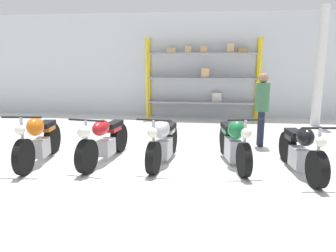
{
  "coord_description": "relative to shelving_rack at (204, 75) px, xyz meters",
  "views": [
    {
      "loc": [
        0.79,
        -6.15,
        2.09
      ],
      "look_at": [
        0.0,
        0.4,
        0.7
      ],
      "focal_mm": 35.0,
      "sensor_mm": 36.0,
      "label": 1
    }
  ],
  "objects": [
    {
      "name": "person_browsing",
      "position": [
        1.42,
        -3.5,
        -0.46
      ],
      "size": [
        0.32,
        0.32,
        1.74
      ],
      "rotation": [
        0.0,
        0.0,
        3.16
      ],
      "color": "#1E2338",
      "rests_on": "ground_plane"
    },
    {
      "name": "motorcycle_red",
      "position": [
        -1.92,
        -5.12,
        -1.04
      ],
      "size": [
        0.7,
        2.09,
        1.0
      ],
      "rotation": [
        0.0,
        0.0,
        -1.72
      ],
      "color": "black",
      "rests_on": "ground_plane"
    },
    {
      "name": "support_pillar",
      "position": [
        3.51,
        -0.8,
        0.31
      ],
      "size": [
        0.28,
        0.28,
        3.6
      ],
      "color": "silver",
      "rests_on": "ground_plane"
    },
    {
      "name": "motorcycle_orange",
      "position": [
        -3.19,
        -5.35,
        -1.02
      ],
      "size": [
        0.72,
        2.03,
        1.06
      ],
      "rotation": [
        0.0,
        0.0,
        -1.48
      ],
      "color": "black",
      "rests_on": "ground_plane"
    },
    {
      "name": "shelving_rack",
      "position": [
        0.0,
        0.0,
        0.0
      ],
      "size": [
        3.82,
        0.63,
        2.72
      ],
      "color": "yellow",
      "rests_on": "ground_plane"
    },
    {
      "name": "motorcycle_silver",
      "position": [
        -0.73,
        -5.02,
        -1.05
      ],
      "size": [
        0.65,
        2.0,
        1.01
      ],
      "rotation": [
        0.0,
        0.0,
        -1.69
      ],
      "color": "black",
      "rests_on": "ground_plane"
    },
    {
      "name": "motorcycle_black",
      "position": [
        1.85,
        -5.35,
        -1.07
      ],
      "size": [
        0.58,
        1.99,
        1.0
      ],
      "rotation": [
        0.0,
        0.0,
        -1.46
      ],
      "color": "black",
      "rests_on": "ground_plane"
    },
    {
      "name": "back_wall",
      "position": [
        -0.66,
        0.36,
        0.31
      ],
      "size": [
        30.0,
        0.08,
        3.6
      ],
      "color": "silver",
      "rests_on": "ground_plane"
    },
    {
      "name": "ground_plane",
      "position": [
        -0.66,
        -5.18,
        -1.49
      ],
      "size": [
        30.0,
        30.0,
        0.0
      ],
      "primitive_type": "plane",
      "color": "silver"
    },
    {
      "name": "motorcycle_green",
      "position": [
        0.68,
        -4.94,
        -1.05
      ],
      "size": [
        0.68,
        2.06,
        1.04
      ],
      "rotation": [
        0.0,
        0.0,
        -1.4
      ],
      "color": "black",
      "rests_on": "ground_plane"
    }
  ]
}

